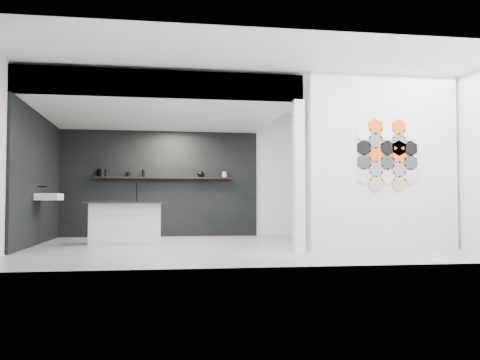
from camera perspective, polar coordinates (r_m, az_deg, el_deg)
name	(u,v)px	position (r m, az deg, el deg)	size (l,w,h in m)	color
floor	(237,247)	(9.19, -0.33, -7.13)	(7.00, 6.00, 0.01)	gray
partition_panel	(384,162)	(8.85, 15.09, 1.89)	(2.45, 0.15, 2.80)	silver
bay_clad_back	(159,184)	(12.03, -8.60, -0.38)	(4.40, 0.04, 2.35)	black
bay_clad_left	(38,179)	(10.28, -20.71, 0.11)	(0.04, 4.00, 2.35)	black
bulkhead	(161,107)	(10.22, -8.47, 7.75)	(4.40, 4.00, 0.40)	silver
corner_column	(299,175)	(8.36, 6.27, 0.52)	(0.16, 0.16, 2.35)	silver
fascia_beam	(162,84)	(8.33, -8.36, 10.09)	(4.40, 0.16, 0.40)	silver
wall_basin	(49,197)	(10.03, -19.68, -1.71)	(0.40, 0.60, 0.12)	silver
display_shelf	(164,178)	(11.93, -8.11, 0.23)	(3.00, 0.15, 0.04)	black
kitchen_island	(125,222)	(10.09, -12.17, -4.39)	(1.48, 0.71, 1.17)	silver
stockpot	(102,173)	(12.00, -14.55, 0.74)	(0.19, 0.19, 0.16)	black
kettle	(201,174)	(11.98, -4.19, 0.62)	(0.16, 0.16, 0.13)	black
glass_bowl	(224,175)	(12.03, -1.67, 0.48)	(0.12, 0.12, 0.09)	gray
glass_vase	(224,175)	(12.03, -1.67, 0.59)	(0.09, 0.09, 0.13)	gray
bottle_dark	(143,173)	(11.94, -10.28, 0.71)	(0.06, 0.06, 0.15)	black
utensil_cup	(128,174)	(11.95, -11.86, 0.60)	(0.08, 0.08, 0.10)	black
hex_tile_cluster	(388,155)	(8.79, 15.51, 2.60)	(1.04, 0.02, 1.16)	beige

